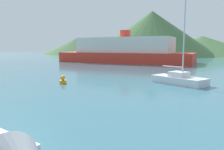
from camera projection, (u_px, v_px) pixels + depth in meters
sailboat_inner at (179, 79)px, 20.40m from camera, size 5.44×4.11×7.66m
ferry_distant at (125, 51)px, 49.00m from camera, size 29.79×10.33×7.09m
buoy_marker at (63, 80)px, 20.71m from camera, size 0.64×0.64×0.74m
hill_west at (76, 46)px, 106.85m from camera, size 32.67×32.67×7.44m
hill_central at (152, 33)px, 87.24m from camera, size 49.95×49.95×17.54m
hill_east at (202, 46)px, 93.31m from camera, size 47.25×47.25×8.00m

